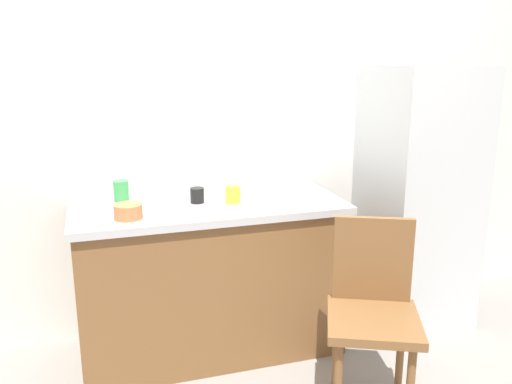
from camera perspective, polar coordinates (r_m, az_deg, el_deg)
The scene contains 11 objects.
back_wall at distance 3.14m, azimuth -3.04°, elevation 9.72°, with size 4.80×0.10×2.69m, color silver.
cabinet_base at distance 2.99m, azimuth -4.92°, elevation -9.29°, with size 1.38×0.60×0.81m, color brown.
countertop at distance 2.85m, azimuth -5.11°, elevation -1.50°, with size 1.42×0.64×0.04m, color #B7B7BC.
faucet at distance 3.03m, azimuth -9.25°, elevation 1.99°, with size 0.02×0.02×0.23m, color #B7B7BC.
refrigerator at distance 3.36m, azimuth 16.73°, elevation -0.48°, with size 0.56×0.60×1.55m, color silver.
chair at distance 2.51m, azimuth 12.28°, elevation -12.04°, with size 0.53×0.53×0.89m.
dish_tray at distance 2.95m, azimuth 1.85°, elevation -0.00°, with size 0.28×0.20×0.05m, color white.
terracotta_bowl at distance 2.62m, azimuth -13.42°, elevation -2.02°, with size 0.14×0.14×0.07m, color #C67042.
cup_black at distance 2.84m, azimuth -6.27°, elevation -0.35°, with size 0.07×0.07×0.08m, color black.
cup_green at distance 2.94m, azimuth -14.13°, elevation 0.14°, with size 0.08×0.08×0.11m, color green.
cup_yellow at distance 2.82m, azimuth -2.46°, elevation -0.25°, with size 0.08×0.08×0.09m, color yellow.
Camera 1 is at (-0.77, -2.03, 1.61)m, focal length 37.66 mm.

